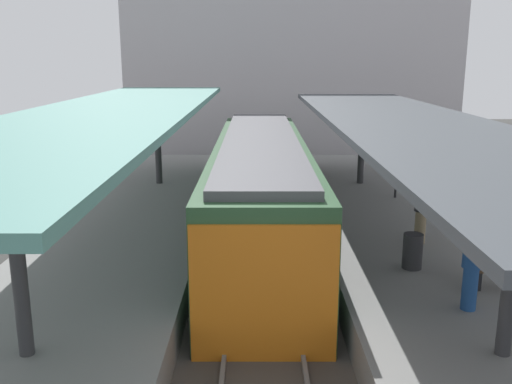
{
  "coord_description": "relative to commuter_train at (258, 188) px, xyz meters",
  "views": [
    {
      "loc": [
        -0.14,
        -13.01,
        5.6
      ],
      "look_at": [
        -0.07,
        2.1,
        1.99
      ],
      "focal_mm": 39.36,
      "sensor_mm": 36.0,
      "label": 1
    }
  ],
  "objects": [
    {
      "name": "platform_right",
      "position": [
        3.8,
        -3.68,
        -1.23
      ],
      "size": [
        4.4,
        28.0,
        1.0
      ],
      "primitive_type": "cube",
      "color": "gray",
      "rests_on": "ground_plane"
    },
    {
      "name": "canopy_right",
      "position": [
        3.8,
        -2.28,
        2.22
      ],
      "size": [
        4.18,
        21.0,
        3.07
      ],
      "color": "#333335",
      "rests_on": "platform_right"
    },
    {
      "name": "commuter_train",
      "position": [
        0.0,
        0.0,
        0.0
      ],
      "size": [
        2.78,
        14.9,
        3.1
      ],
      "color": "#2D5633",
      "rests_on": "track_ballast"
    },
    {
      "name": "platform_bench",
      "position": [
        4.93,
        -5.88,
        -0.26
      ],
      "size": [
        1.4,
        0.41,
        0.86
      ],
      "color": "black",
      "rests_on": "platform_right"
    },
    {
      "name": "station_building_backdrop",
      "position": [
        1.83,
        16.32,
        3.77
      ],
      "size": [
        18.0,
        6.0,
        11.0
      ],
      "primitive_type": "cube",
      "color": "#B7B2B7",
      "rests_on": "ground_plane"
    },
    {
      "name": "platform_sign",
      "position": [
        4.58,
        1.76,
        0.9
      ],
      "size": [
        0.9,
        0.08,
        2.21
      ],
      "color": "#262628",
      "rests_on": "platform_right"
    },
    {
      "name": "passenger_mid_platform",
      "position": [
        3.85,
        -6.93,
        0.16
      ],
      "size": [
        0.36,
        0.36,
        1.71
      ],
      "color": "navy",
      "rests_on": "platform_right"
    },
    {
      "name": "litter_bin",
      "position": [
        3.37,
        -4.81,
        -0.33
      ],
      "size": [
        0.44,
        0.44,
        0.8
      ],
      "primitive_type": "cylinder",
      "color": "#2D2D30",
      "rests_on": "platform_right"
    },
    {
      "name": "rail_near_side",
      "position": [
        -0.72,
        -3.68,
        -1.46
      ],
      "size": [
        0.08,
        28.0,
        0.14
      ],
      "primitive_type": "cube",
      "color": "slate",
      "rests_on": "track_ballast"
    },
    {
      "name": "canopy_left",
      "position": [
        -3.8,
        -2.28,
        2.51
      ],
      "size": [
        4.18,
        21.0,
        3.36
      ],
      "color": "#333335",
      "rests_on": "platform_left"
    },
    {
      "name": "rail_far_side",
      "position": [
        0.72,
        -3.68,
        -1.46
      ],
      "size": [
        0.08,
        28.0,
        0.14
      ],
      "primitive_type": "cube",
      "color": "slate",
      "rests_on": "track_ballast"
    },
    {
      "name": "ground_plane",
      "position": [
        0.0,
        -3.68,
        -1.73
      ],
      "size": [
        80.0,
        80.0,
        0.0
      ],
      "primitive_type": "plane",
      "color": "#383835"
    },
    {
      "name": "platform_left",
      "position": [
        -3.8,
        -3.68,
        -1.23
      ],
      "size": [
        4.4,
        28.0,
        1.0
      ],
      "primitive_type": "cube",
      "color": "gray",
      "rests_on": "ground_plane"
    },
    {
      "name": "passenger_near_bench",
      "position": [
        4.04,
        -3.05,
        0.13
      ],
      "size": [
        0.36,
        0.36,
        1.66
      ],
      "color": "#998460",
      "rests_on": "platform_right"
    },
    {
      "name": "track_ballast",
      "position": [
        0.0,
        -3.68,
        -1.63
      ],
      "size": [
        3.2,
        28.0,
        0.2
      ],
      "primitive_type": "cube",
      "color": "#4C4742",
      "rests_on": "ground_plane"
    }
  ]
}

